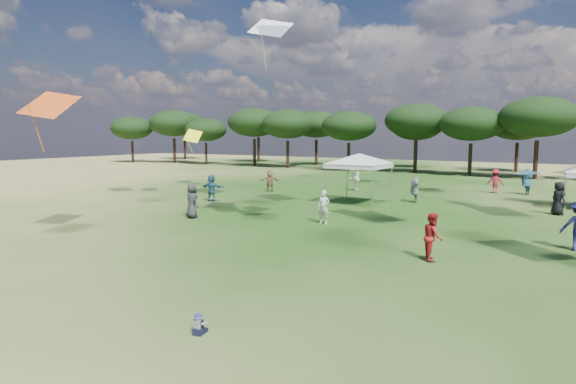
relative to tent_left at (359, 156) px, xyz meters
name	(u,v)px	position (x,y,z in m)	size (l,w,h in m)	color
ground	(138,371)	(4.61, -21.07, -2.89)	(140.00, 140.00, 0.00)	#284E17
tree_line	(531,121)	(7.00, 26.33, 2.54)	(108.78, 17.63, 7.77)	black
tent_left	(359,156)	(0.00, 0.00, 0.00)	(6.40, 6.40, 3.31)	gray
toddler	(199,325)	(4.49, -19.33, -2.68)	(0.32, 0.35, 0.46)	black
festival_crowd	(445,192)	(4.76, 1.34, -2.01)	(29.66, 22.33, 1.90)	#16184F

